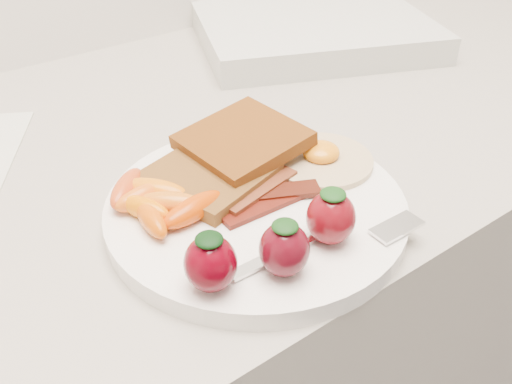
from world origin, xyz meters
TOP-DOWN VIEW (x-y plane):
  - plate at (-0.01, 1.53)m, footprint 0.27×0.27m
  - toast_lower at (-0.03, 1.58)m, footprint 0.12×0.12m
  - toast_upper at (0.02, 1.60)m, footprint 0.11×0.11m
  - fried_egg at (0.08, 1.55)m, footprint 0.11×0.11m
  - bacon_strips at (-0.00, 1.53)m, footprint 0.10×0.06m
  - baby_carrots at (-0.09, 1.57)m, footprint 0.09×0.11m
  - strawberries at (-0.05, 1.46)m, footprint 0.15×0.06m
  - fork at (0.01, 1.45)m, footprint 0.17×0.05m
  - appliance at (0.32, 1.83)m, footprint 0.41×0.38m

SIDE VIEW (x-z plane):
  - plate at x=-0.01m, z-range 0.90..0.92m
  - appliance at x=0.32m, z-range 0.90..0.94m
  - fork at x=0.01m, z-range 0.92..0.92m
  - bacon_strips at x=0.00m, z-range 0.92..0.93m
  - fried_egg at x=0.08m, z-range 0.91..0.93m
  - toast_lower at x=-0.03m, z-range 0.92..0.93m
  - baby_carrots at x=-0.09m, z-range 0.92..0.94m
  - toast_upper at x=0.02m, z-range 0.93..0.95m
  - strawberries at x=-0.05m, z-range 0.92..0.97m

